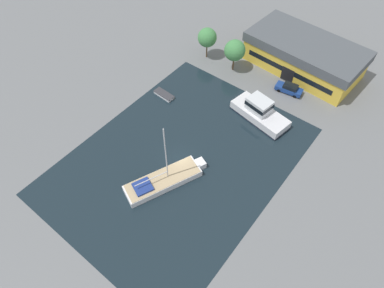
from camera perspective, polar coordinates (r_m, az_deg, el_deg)
The scene contains 9 objects.
ground_plane at distance 49.23m, azimuth -1.96°, elevation -2.66°, with size 440.00×440.00×0.00m, color slate.
water_canal at distance 49.23m, azimuth -1.96°, elevation -2.65°, with size 27.09×36.11×0.01m, color black.
warehouse_building at distance 65.22m, azimuth 18.22°, elevation 13.91°, with size 20.60×11.57×5.45m.
quay_tree_near_building at distance 61.42m, azimuth 7.14°, elevation 15.21°, with size 3.69×3.69×5.92m.
quay_tree_by_water at distance 63.98m, azimuth 2.55°, elevation 17.31°, with size 3.44×3.44×5.91m.
parked_car at distance 60.54m, azimuth 15.90°, elevation 8.89°, with size 4.69×2.31×1.59m.
sailboat_moored at distance 46.66m, azimuth -4.71°, elevation -6.00°, with size 6.97×11.69×10.68m.
motor_cruiser at distance 54.71m, azimuth 11.20°, elevation 5.29°, with size 9.99×5.38×3.57m.
small_dinghy at distance 58.14m, azimuth -4.70°, elevation 8.19°, with size 3.73×1.64×0.52m.
Camera 1 is at (19.37, -21.83, 39.65)m, focal length 32.00 mm.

